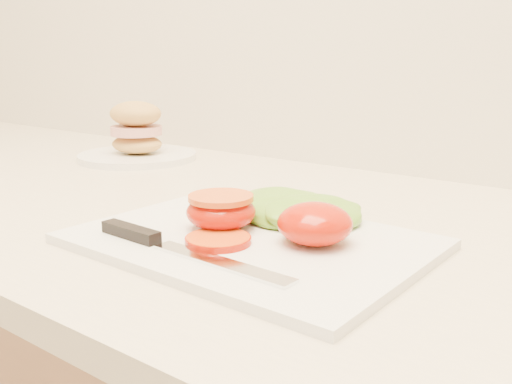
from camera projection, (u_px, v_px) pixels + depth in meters
The scene contains 8 objects.
cutting_board at pixel (250, 241), 0.59m from camera, with size 0.35×0.25×0.01m, color silver.
tomato_half_dome at pixel (315, 224), 0.56m from camera, with size 0.07×0.07×0.04m, color red.
tomato_half_cut at pixel (221, 210), 0.61m from camera, with size 0.07×0.07×0.04m.
tomato_slice_0 at pixel (218, 240), 0.56m from camera, with size 0.06×0.06×0.01m, color #CF5616.
lettuce_leaf_0 at pixel (280, 208), 0.65m from camera, with size 0.14×0.09×0.03m, color #65B42F.
lettuce_leaf_1 at pixel (315, 213), 0.62m from camera, with size 0.11×0.08×0.03m, color #65B42F.
knife at pixel (163, 243), 0.55m from camera, with size 0.24×0.03×0.01m.
sandwich_plate at pixel (137, 139), 1.06m from camera, with size 0.22×0.22×0.11m.
Camera 1 is at (0.10, 1.13, 1.12)m, focal length 40.00 mm.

